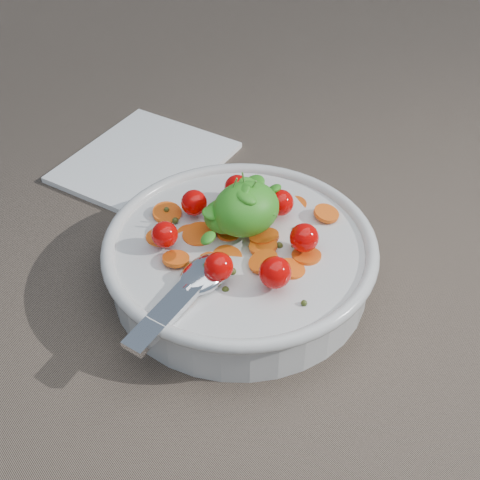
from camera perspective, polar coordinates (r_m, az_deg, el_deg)
ground at (r=0.60m, az=-0.48°, el=-5.25°), size 6.00×6.00×0.00m
bowl at (r=0.60m, az=-0.02°, el=-1.51°), size 0.26×0.24×0.10m
napkin at (r=0.77m, az=-8.09°, el=6.61°), size 0.22×0.20×0.01m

